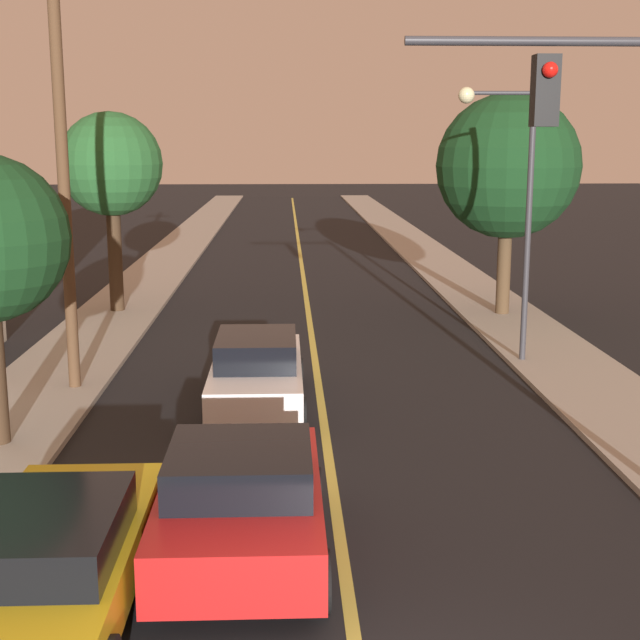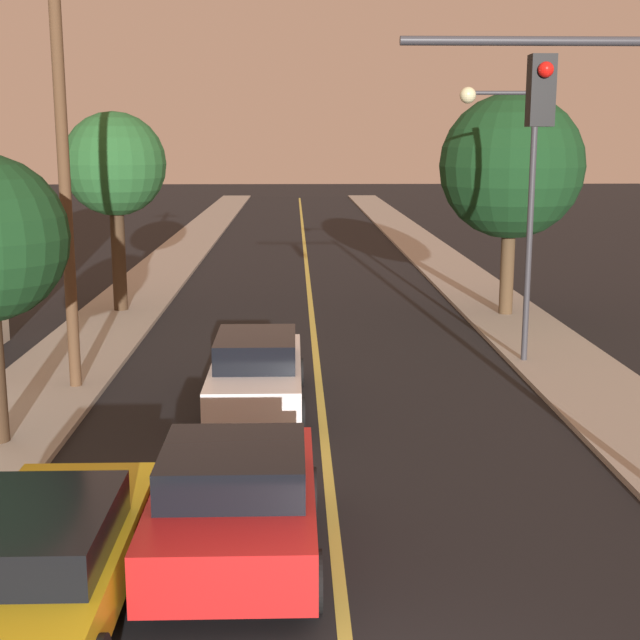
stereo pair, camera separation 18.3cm
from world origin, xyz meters
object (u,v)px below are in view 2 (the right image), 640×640
object	(u,v)px
traffic_signal_mast	(638,193)
utility_pole_left	(64,163)
car_near_lane_second	(257,370)
tree_left_far	(115,166)
streetlamp_right	(512,185)
car_near_lane_front	(235,500)
tree_right_near	(511,167)
car_outer_lane_front	(42,561)

from	to	relation	value
traffic_signal_mast	utility_pole_left	bearing A→B (deg)	144.69
car_near_lane_second	tree_left_far	world-z (taller)	tree_left_far
car_near_lane_second	streetlamp_right	bearing A→B (deg)	29.49
car_near_lane_front	tree_right_near	size ratio (longest dim) A/B	0.64
car_outer_lane_front	streetlamp_right	world-z (taller)	streetlamp_right
car_near_lane_second	tree_left_far	size ratio (longest dim) A/B	0.80
tree_left_far	traffic_signal_mast	bearing A→B (deg)	-56.81
car_near_lane_front	streetlamp_right	distance (m)	11.72
car_near_lane_front	tree_left_far	bearing A→B (deg)	105.48
traffic_signal_mast	streetlamp_right	size ratio (longest dim) A/B	1.05
car_near_lane_front	utility_pole_left	size ratio (longest dim) A/B	0.46
car_near_lane_front	car_near_lane_second	size ratio (longest dim) A/B	0.87
car_near_lane_second	tree_right_near	world-z (taller)	tree_right_near
traffic_signal_mast	tree_right_near	size ratio (longest dim) A/B	1.02
tree_left_far	utility_pole_left	bearing A→B (deg)	-85.51
car_near_lane_second	utility_pole_left	bearing A→B (deg)	161.86
tree_right_near	car_near_lane_front	bearing A→B (deg)	-114.50
streetlamp_right	utility_pole_left	bearing A→B (deg)	-168.43
car_near_lane_second	utility_pole_left	size ratio (longest dim) A/B	0.53
traffic_signal_mast	car_near_lane_front	bearing A→B (deg)	-165.89
traffic_signal_mast	streetlamp_right	bearing A→B (deg)	87.34
streetlamp_right	utility_pole_left	distance (m)	9.69
car_near_lane_second	tree_left_far	xyz separation A→B (m)	(-4.50, 9.73, 3.66)
streetlamp_right	utility_pole_left	world-z (taller)	utility_pole_left
car_near_lane_second	traffic_signal_mast	xyz separation A→B (m)	(5.26, -5.18, 3.72)
tree_left_far	tree_right_near	size ratio (longest dim) A/B	0.92
car_near_lane_second	streetlamp_right	xyz separation A→B (m)	(5.65, 3.20, 3.42)
car_outer_lane_front	tree_right_near	bearing A→B (deg)	61.88
car_near_lane_front	tree_right_near	bearing A→B (deg)	65.50
utility_pole_left	tree_right_near	world-z (taller)	utility_pole_left
car_near_lane_front	car_outer_lane_front	distance (m)	2.44
tree_right_near	car_outer_lane_front	bearing A→B (deg)	-118.12
traffic_signal_mast	utility_pole_left	xyz separation A→B (m)	(-9.09, 6.44, 0.23)
car_outer_lane_front	tree_left_far	world-z (taller)	tree_left_far
car_near_lane_second	utility_pole_left	world-z (taller)	utility_pole_left
traffic_signal_mast	tree_left_far	world-z (taller)	traffic_signal_mast
car_near_lane_second	streetlamp_right	size ratio (longest dim) A/B	0.76
tree_left_far	car_near_lane_front	bearing A→B (deg)	-74.52
car_outer_lane_front	utility_pole_left	xyz separation A→B (m)	(-1.86, 9.20, 3.95)
car_outer_lane_front	utility_pole_left	distance (m)	10.18
car_near_lane_front	tree_left_far	distance (m)	17.23
car_near_lane_second	tree_left_far	bearing A→B (deg)	114.80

